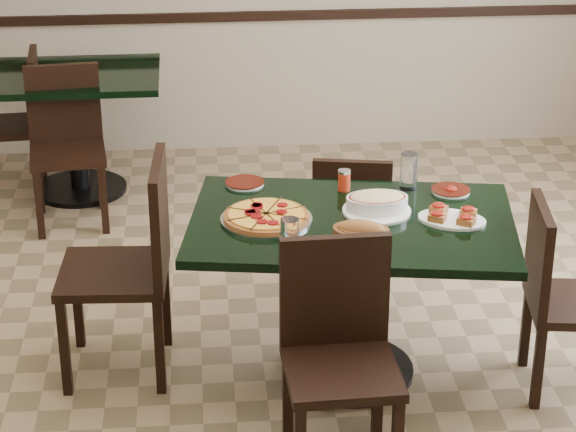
{
  "coord_description": "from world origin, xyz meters",
  "views": [
    {
      "loc": [
        -0.39,
        -4.35,
        2.71
      ],
      "look_at": [
        -0.03,
        0.0,
        0.73
      ],
      "focal_mm": 70.0,
      "sensor_mm": 36.0,
      "label": 1
    }
  ],
  "objects": [
    {
      "name": "floor",
      "position": [
        0.0,
        0.0,
        0.0
      ],
      "size": [
        5.5,
        5.5,
        0.0
      ],
      "primitive_type": "plane",
      "color": "#8D7351",
      "rests_on": "ground"
    },
    {
      "name": "room_shell",
      "position": [
        1.02,
        1.73,
        1.17
      ],
      "size": [
        5.5,
        5.5,
        5.5
      ],
      "color": "silver",
      "rests_on": "floor"
    },
    {
      "name": "main_table",
      "position": [
        0.23,
        -0.11,
        0.57
      ],
      "size": [
        1.48,
        1.07,
        0.75
      ],
      "rotation": [
        0.0,
        0.0,
        -0.16
      ],
      "color": "black",
      "rests_on": "floor"
    },
    {
      "name": "back_table",
      "position": [
        -1.13,
        2.08,
        0.52
      ],
      "size": [
        1.04,
        0.76,
        0.75
      ],
      "rotation": [
        0.0,
        0.0,
        0.01
      ],
      "color": "black",
      "rests_on": "floor"
    },
    {
      "name": "chair_far",
      "position": [
        0.33,
        0.53,
        0.44
      ],
      "size": [
        0.43,
        0.43,
        0.8
      ],
      "rotation": [
        0.0,
        0.0,
        2.96
      ],
      "color": "black",
      "rests_on": "floor"
    },
    {
      "name": "chair_near",
      "position": [
        0.11,
        -0.71,
        0.51
      ],
      "size": [
        0.44,
        0.44,
        0.91
      ],
      "rotation": [
        0.0,
        0.0,
        0.04
      ],
      "color": "black",
      "rests_on": "floor"
    },
    {
      "name": "chair_right",
      "position": [
        1.1,
        -0.29,
        0.47
      ],
      "size": [
        0.45,
        0.45,
        0.85
      ],
      "rotation": [
        0.0,
        0.0,
        1.44
      ],
      "color": "black",
      "rests_on": "floor"
    },
    {
      "name": "chair_left",
      "position": [
        -0.69,
        0.01,
        0.56
      ],
      "size": [
        0.49,
        0.49,
        0.99
      ],
      "rotation": [
        0.0,
        0.0,
        -1.62
      ],
      "color": "black",
      "rests_on": "floor"
    },
    {
      "name": "back_chair_near",
      "position": [
        -1.14,
        1.69,
        0.5
      ],
      "size": [
        0.46,
        0.46,
        0.89
      ],
      "rotation": [
        0.0,
        0.0,
        0.12
      ],
      "color": "black",
      "rests_on": "floor"
    },
    {
      "name": "back_chair_left",
      "position": [
        -1.46,
        2.13,
        0.48
      ],
      "size": [
        0.43,
        0.43,
        0.86
      ],
      "rotation": [
        0.0,
        0.0,
        -1.49
      ],
      "color": "black",
      "rests_on": "floor"
    },
    {
      "name": "pepperoni_pizza",
      "position": [
        -0.12,
        -0.09,
        0.77
      ],
      "size": [
        0.39,
        0.39,
        0.04
      ],
      "rotation": [
        0.0,
        0.0,
        -0.43
      ],
      "color": "silver",
      "rests_on": "main_table"
    },
    {
      "name": "lasagna_casserole",
      "position": [
        0.35,
        -0.05,
        0.8
      ],
      "size": [
        0.29,
        0.29,
        0.09
      ],
      "rotation": [
        0.0,
        0.0,
        0.02
      ],
      "color": "white",
      "rests_on": "main_table"
    },
    {
      "name": "bread_basket",
      "position": [
        0.24,
        -0.33,
        0.79
      ],
      "size": [
        0.26,
        0.22,
        0.1
      ],
      "rotation": [
        0.0,
        0.0,
        -0.29
      ],
      "color": "brown",
      "rests_on": "main_table"
    },
    {
      "name": "bruschetta_platter",
      "position": [
        0.65,
        -0.16,
        0.77
      ],
      "size": [
        0.34,
        0.3,
        0.05
      ],
      "rotation": [
        0.0,
        0.0,
        -0.43
      ],
      "color": "white",
      "rests_on": "main_table"
    },
    {
      "name": "side_plate_near",
      "position": [
        0.0,
        -0.39,
        0.76
      ],
      "size": [
        0.17,
        0.17,
        0.02
      ],
      "rotation": [
        0.0,
        0.0,
        -0.07
      ],
      "color": "white",
      "rests_on": "main_table"
    },
    {
      "name": "side_plate_far_r",
      "position": [
        0.71,
        0.14,
        0.76
      ],
      "size": [
        0.17,
        0.17,
        0.03
      ],
      "rotation": [
        0.0,
        0.0,
        -0.08
      ],
      "color": "white",
      "rests_on": "main_table"
    },
    {
      "name": "side_plate_far_l",
      "position": [
        -0.2,
        0.3,
        0.76
      ],
      "size": [
        0.18,
        0.18,
        0.02
      ],
      "rotation": [
        0.0,
        0.0,
        -0.46
      ],
      "color": "white",
      "rests_on": "main_table"
    },
    {
      "name": "napkin_setting",
      "position": [
        0.04,
        -0.44,
        0.75
      ],
      "size": [
        0.19,
        0.19,
        0.01
      ],
      "rotation": [
        0.0,
        0.0,
        -0.21
      ],
      "color": "silver",
      "rests_on": "main_table"
    },
    {
      "name": "water_glass_a",
      "position": [
        0.53,
        0.2,
        0.83
      ],
      "size": [
        0.08,
        0.08,
        0.16
      ],
      "primitive_type": "cylinder",
      "color": "white",
      "rests_on": "main_table"
    },
    {
      "name": "water_glass_b",
      "position": [
        -0.06,
        -0.43,
        0.83
      ],
      "size": [
        0.07,
        0.07,
        0.16
      ],
      "primitive_type": "cylinder",
      "color": "white",
      "rests_on": "main_table"
    },
    {
      "name": "pepper_shaker",
      "position": [
        0.24,
        0.2,
        0.8
      ],
      "size": [
        0.06,
        0.06,
        0.1
      ],
      "color": "red",
      "rests_on": "main_table"
    }
  ]
}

